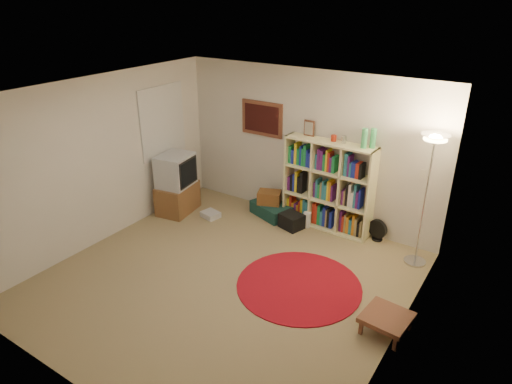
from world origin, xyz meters
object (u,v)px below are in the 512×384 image
floor_fan (378,230)px  suitcase (272,209)px  bookshelf (328,186)px  tv_stand (177,185)px  floor_lamp (432,158)px  side_table (387,318)px

floor_fan → suitcase: bearing=-160.1°
bookshelf → suitcase: size_ratio=2.22×
tv_stand → floor_lamp: bearing=-0.2°
floor_fan → suitcase: size_ratio=0.44×
suitcase → side_table: size_ratio=1.43×
floor_lamp → suitcase: 2.90m
tv_stand → suitcase: (1.46, 0.75, -0.39)m
floor_fan → tv_stand: 3.42m
bookshelf → tv_stand: size_ratio=1.68×
floor_lamp → suitcase: (-2.49, 0.13, -1.47)m
bookshelf → side_table: size_ratio=3.17×
tv_stand → floor_fan: bearing=6.8°
bookshelf → side_table: bookshelf is taller
bookshelf → tv_stand: bookshelf is taller
bookshelf → floor_fan: bookshelf is taller
floor_lamp → side_table: bearing=-85.7°
suitcase → side_table: side_table is taller
floor_fan → suitcase: floor_fan is taller
floor_fan → tv_stand: bearing=-149.8°
tv_stand → side_table: (4.07, -1.03, -0.31)m
tv_stand → side_table: bearing=-23.3°
floor_fan → side_table: size_ratio=0.63×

